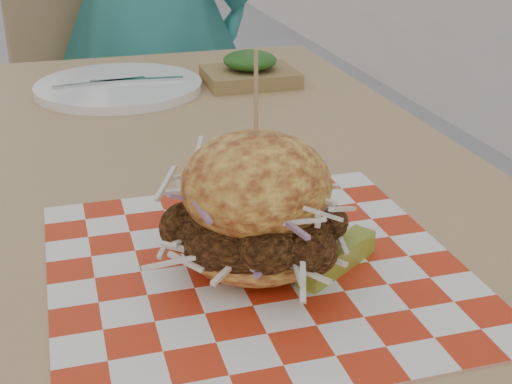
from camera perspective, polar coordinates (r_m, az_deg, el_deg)
patio_table at (r=0.89m, az=-8.06°, el=-2.96°), size 0.80×1.20×0.75m
patio_chair at (r=1.95m, az=-13.48°, el=7.93°), size 0.51×0.52×0.95m
paper_liner at (r=0.64m, az=0.00°, el=-6.07°), size 0.36×0.36×0.00m
sandwich at (r=0.61m, az=-0.00°, el=-1.61°), size 0.17×0.17×0.19m
pickle_spear at (r=0.63m, az=6.47°, el=-5.23°), size 0.09×0.07×0.02m
place_setting at (r=1.19m, az=-10.92°, el=8.27°), size 0.27×0.27×0.02m
kraft_tray at (r=1.21m, az=-0.48°, el=9.69°), size 0.15×0.12×0.06m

